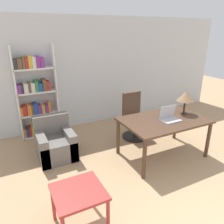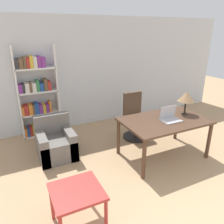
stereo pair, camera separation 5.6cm
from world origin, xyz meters
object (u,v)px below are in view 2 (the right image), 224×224
at_px(table_lamp, 186,97).
at_px(side_table_blue, 77,196).
at_px(office_chair, 135,119).
at_px(desk, 164,124).
at_px(bookshelf, 36,97).
at_px(armchair, 56,144).
at_px(laptop, 170,117).

bearing_deg(table_lamp, side_table_blue, -159.26).
bearing_deg(side_table_blue, office_chair, 43.70).
bearing_deg(desk, side_table_blue, -155.82).
height_order(desk, bookshelf, bookshelf).
distance_m(desk, table_lamp, 0.71).
relative_size(table_lamp, armchair, 0.57).
xyz_separation_m(armchair, bookshelf, (-0.13, 1.14, 0.67)).
xyz_separation_m(office_chair, side_table_blue, (-1.96, -1.87, 0.03)).
bearing_deg(table_lamp, bookshelf, 142.66).
distance_m(laptop, armchair, 2.26).
distance_m(office_chair, bookshelf, 2.30).
bearing_deg(table_lamp, armchair, 161.28).
xyz_separation_m(table_lamp, office_chair, (-0.61, 0.90, -0.69)).
bearing_deg(table_lamp, office_chair, 124.05).
height_order(table_lamp, armchair, table_lamp).
bearing_deg(desk, table_lamp, 6.93).
relative_size(office_chair, side_table_blue, 1.73).
xyz_separation_m(desk, office_chair, (-0.06, 0.97, -0.24)).
xyz_separation_m(table_lamp, bookshelf, (-2.58, 1.97, -0.19)).
relative_size(desk, laptop, 4.42).
distance_m(desk, office_chair, 1.00).
relative_size(office_chair, bookshelf, 0.50).
relative_size(side_table_blue, armchair, 0.75).
bearing_deg(office_chair, table_lamp, -55.95).
bearing_deg(armchair, desk, -25.30).
bearing_deg(armchair, side_table_blue, -93.78).
bearing_deg(laptop, armchair, 153.81).
xyz_separation_m(laptop, armchair, (-1.96, 0.97, -0.56)).
relative_size(desk, armchair, 2.00).
height_order(office_chair, armchair, office_chair).
relative_size(laptop, side_table_blue, 0.60).
bearing_deg(table_lamp, desk, -173.07).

